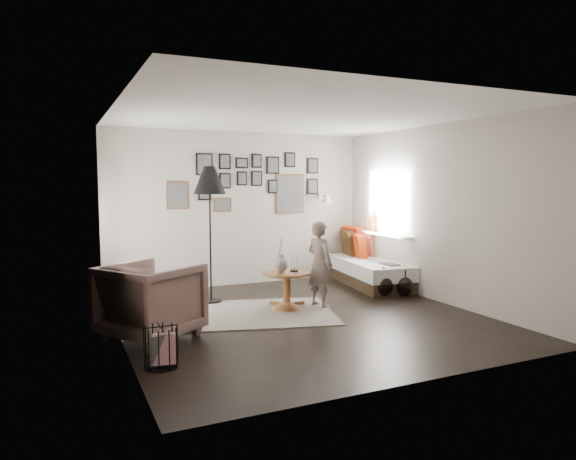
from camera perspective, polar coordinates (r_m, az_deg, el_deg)
name	(u,v)px	position (r m, az deg, el deg)	size (l,w,h in m)	color
ground	(300,317)	(6.79, 1.39, -9.66)	(4.80, 4.80, 0.00)	black
wall_back	(239,209)	(8.79, -5.46, 2.34)	(4.50, 4.50, 0.00)	#ACA397
wall_front	(423,236)	(4.55, 14.79, -0.62)	(4.50, 4.50, 0.00)	#ACA397
wall_left	(117,224)	(5.95, -18.47, 0.65)	(4.80, 4.80, 0.00)	#ACA397
wall_right	(439,213)	(7.83, 16.40, 1.77)	(4.80, 4.80, 0.00)	#ACA397
ceiling	(301,115)	(6.61, 1.44, 12.66)	(4.80, 4.80, 0.00)	white
door_left	(108,236)	(7.16, -19.33, -0.63)	(0.00, 2.14, 2.14)	white
window_right	(381,231)	(8.86, 10.28, -0.08)	(0.15, 1.32, 1.30)	white
gallery_wall	(255,183)	(8.86, -3.69, 5.24)	(2.74, 0.03, 1.08)	brown
wall_sconce	(326,199)	(9.17, 4.28, 3.49)	(0.18, 0.36, 0.16)	white
rug	(250,313)	(6.98, -4.23, -9.21)	(2.20, 1.54, 0.01)	beige
pedestal_table	(287,292)	(7.16, -0.13, -6.88)	(0.66, 0.66, 0.52)	brown
vase	(281,262)	(7.07, -0.79, -3.54)	(0.19, 0.19, 0.47)	black
candles	(294,263)	(7.14, 0.67, -3.67)	(0.11, 0.11, 0.25)	black
daybed	(367,268)	(8.95, 8.81, -4.15)	(1.09, 2.03, 0.95)	black
magazine_on_daybed	(390,264)	(8.41, 11.24, -3.74)	(0.21, 0.29, 0.02)	black
armchair	(151,301)	(6.02, -14.96, -7.60)	(0.92, 0.94, 0.86)	brown
armchair_cushion	(153,295)	(6.06, -14.77, -7.01)	(0.39, 0.39, 0.10)	silver
floor_lamp	(210,185)	(7.48, -8.71, 4.92)	(0.46, 0.46, 1.98)	black
magazine_basket	(161,347)	(5.15, -13.91, -12.52)	(0.32, 0.32, 0.39)	black
demijohn_large	(383,285)	(8.07, 10.55, -6.06)	(0.30, 0.30, 0.45)	black
demijohn_small	(404,286)	(8.15, 12.81, -6.12)	(0.27, 0.27, 0.41)	black
child	(320,264)	(7.25, 3.55, -3.80)	(0.44, 0.29, 1.22)	#6C5D55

